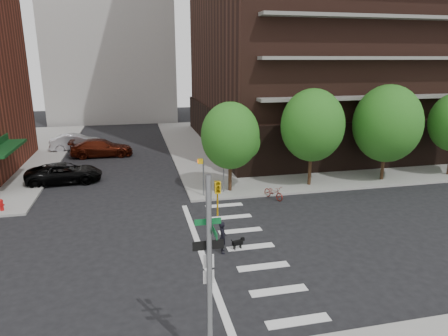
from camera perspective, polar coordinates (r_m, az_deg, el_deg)
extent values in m
plane|color=black|center=(19.82, -4.71, -12.05)|extent=(120.00, 120.00, 0.00)
cube|color=gray|center=(47.75, 16.06, 3.86)|extent=(39.00, 33.00, 0.15)
cube|color=silver|center=(15.57, 10.55, -20.72)|extent=(2.40, 0.50, 0.01)
cube|color=silver|center=(17.09, 7.81, -16.97)|extent=(2.40, 0.50, 0.01)
cube|color=silver|center=(18.71, 5.61, -13.83)|extent=(2.40, 0.50, 0.01)
cube|color=silver|center=(20.39, 3.82, -11.19)|extent=(2.40, 0.50, 0.01)
cube|color=silver|center=(22.12, 2.33, -8.94)|extent=(2.40, 0.50, 0.01)
cube|color=silver|center=(23.90, 1.07, -7.02)|extent=(2.40, 0.50, 0.01)
cube|color=silver|center=(25.71, 0.00, -5.37)|extent=(2.40, 0.50, 0.01)
cube|color=silver|center=(19.88, -3.26, -11.91)|extent=(0.30, 13.00, 0.01)
cube|color=black|center=(46.69, 13.24, 6.39)|extent=(25.50, 25.50, 4.00)
cube|color=#0C3814|center=(32.33, -28.68, 2.48)|extent=(1.40, 6.00, 0.20)
cylinder|color=#301E11|center=(27.82, 0.86, -0.93)|extent=(0.24, 0.24, 2.30)
sphere|color=#235B19|center=(27.18, 0.89, 4.64)|extent=(4.00, 4.00, 4.00)
cylinder|color=#301E11|center=(29.73, 12.17, 0.09)|extent=(0.24, 0.24, 2.60)
sphere|color=#235B19|center=(29.09, 12.52, 5.99)|extent=(4.50, 4.50, 4.50)
cylinder|color=#301E11|center=(32.72, 21.74, 0.44)|extent=(0.24, 0.24, 2.30)
sphere|color=#235B19|center=(32.11, 22.30, 5.88)|extent=(5.00, 5.00, 5.00)
cylinder|color=slate|center=(11.74, -2.10, -15.15)|extent=(0.16, 0.16, 6.00)
imported|color=gold|center=(10.80, -0.91, -4.43)|extent=(0.16, 0.20, 1.00)
cube|color=#0A5926|center=(11.15, -2.32, -7.66)|extent=(0.75, 0.02, 0.18)
cube|color=#0A5926|center=(11.14, -1.40, -9.07)|extent=(0.02, 0.75, 0.18)
cube|color=black|center=(11.41, -2.26, -10.95)|extent=(0.90, 0.02, 0.28)
cube|color=silver|center=(11.64, -2.23, -13.16)|extent=(0.32, 0.02, 0.42)
cube|color=silver|center=(11.89, -2.20, -15.28)|extent=(0.32, 0.02, 0.42)
cylinder|color=slate|center=(26.73, -2.95, -1.30)|extent=(0.10, 0.10, 2.60)
cube|color=gold|center=(26.41, -3.41, 0.96)|extent=(0.32, 0.25, 0.32)
cylinder|color=slate|center=(27.54, -0.05, -1.21)|extent=(0.08, 0.08, 2.20)
cube|color=gold|center=(27.16, 0.02, 0.52)|extent=(0.64, 0.02, 0.64)
cylinder|color=#A50C0C|center=(27.91, -29.19, -4.74)|extent=(0.22, 0.22, 0.60)
sphere|color=#A50C0C|center=(27.81, -29.27, -4.14)|extent=(0.24, 0.24, 0.24)
imported|color=black|center=(32.43, -21.85, -0.68)|extent=(2.84, 5.60, 1.52)
imported|color=#411208|center=(40.03, -17.09, 2.76)|extent=(2.37, 5.81, 1.68)
imported|color=silver|center=(43.64, -20.34, 3.49)|extent=(2.30, 5.29, 1.69)
imported|color=maroon|center=(26.96, 7.09, -3.48)|extent=(1.26, 1.82, 0.91)
imported|color=black|center=(19.49, -0.20, -9.88)|extent=(0.61, 0.43, 1.59)
cube|color=black|center=(20.01, 1.94, -10.62)|extent=(0.56, 0.32, 0.21)
cube|color=black|center=(20.10, 2.67, -10.11)|extent=(0.19, 0.17, 0.16)
cylinder|color=black|center=(20.20, 2.34, -11.08)|extent=(0.05, 0.05, 0.23)
cylinder|color=black|center=(20.03, 1.52, -11.31)|extent=(0.05, 0.05, 0.23)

